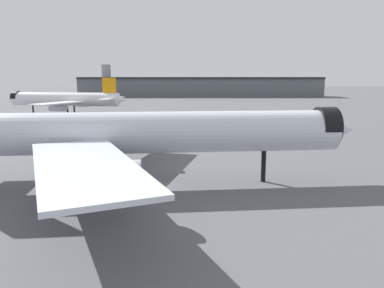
% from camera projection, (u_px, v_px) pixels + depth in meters
% --- Properties ---
extents(ground, '(900.00, 900.00, 0.00)m').
position_uv_depth(ground, '(158.00, 187.00, 53.52)').
color(ground, '#56565B').
extents(airliner_near_gate, '(64.91, 59.48, 17.13)m').
position_uv_depth(airliner_near_gate, '(134.00, 134.00, 53.10)').
color(airliner_near_gate, silver).
rests_on(airliner_near_gate, ground).
extents(airliner_far_taxiway, '(48.46, 43.19, 14.72)m').
position_uv_depth(airliner_far_taxiway, '(66.00, 99.00, 143.56)').
color(airliner_far_taxiway, white).
rests_on(airliner_far_taxiway, ground).
extents(terminal_building, '(177.71, 39.54, 23.14)m').
position_uv_depth(terminal_building, '(198.00, 87.00, 276.27)').
color(terminal_building, slate).
rests_on(terminal_building, ground).
extents(baggage_tug_wing, '(3.57, 3.13, 1.85)m').
position_uv_depth(baggage_tug_wing, '(194.00, 137.00, 91.03)').
color(baggage_tug_wing, black).
rests_on(baggage_tug_wing, ground).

